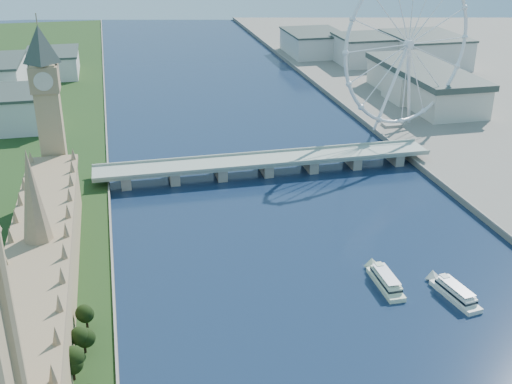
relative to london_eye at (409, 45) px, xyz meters
name	(u,v)px	position (x,y,z in m)	size (l,w,h in m)	color
parliament_range	(44,271)	(-247.98, -185.08, -49.04)	(24.00, 200.00, 70.00)	tan
big_ben	(46,93)	(-247.98, -77.08, -0.95)	(20.02, 20.02, 110.00)	tan
westminster_bridge	(266,163)	(-119.98, -55.08, -60.89)	(220.00, 22.00, 9.50)	gray
london_eye	(409,45)	(0.00, 0.00, 0.00)	(113.60, 39.12, 124.30)	silver
county_hall	(422,103)	(55.02, 74.92, -67.52)	(54.00, 144.00, 35.00)	beige
city_skyline	(243,60)	(-80.75, 205.00, -50.56)	(505.00, 280.00, 32.00)	beige
tour_boat_near	(385,286)	(-99.23, -201.52, -67.52)	(8.10, 31.60, 7.00)	beige
tour_boat_far	(455,298)	(-73.15, -217.60, -67.52)	(7.97, 31.11, 6.89)	silver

